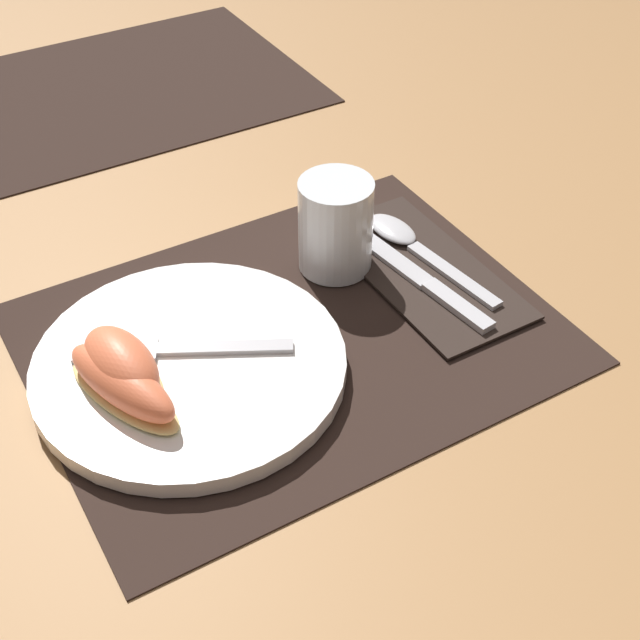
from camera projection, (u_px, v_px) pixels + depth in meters
The scene contains 11 objects.
ground_plane at pixel (293, 336), 0.81m from camera, with size 3.00×3.00×0.00m, color #A37547.
placemat at pixel (293, 334), 0.81m from camera, with size 0.46×0.36×0.00m.
placemat_far at pixel (126, 87), 1.18m from camera, with size 0.46×0.36×0.00m.
plate at pixel (188, 363), 0.77m from camera, with size 0.27×0.27×0.02m.
juice_glass at pixel (335, 230), 0.86m from camera, with size 0.07×0.07×0.09m.
napkin at pixel (422, 270), 0.88m from camera, with size 0.11×0.23×0.00m.
knife at pixel (417, 276), 0.86m from camera, with size 0.04×0.21×0.01m.
spoon at pixel (408, 241), 0.90m from camera, with size 0.04×0.18×0.01m.
fork at pixel (166, 349), 0.77m from camera, with size 0.18×0.11×0.00m.
citrus_wedge_0 at pixel (120, 364), 0.73m from camera, with size 0.06×0.10×0.05m.
citrus_wedge_1 at pixel (122, 385), 0.71m from camera, with size 0.08×0.13×0.04m.
Camera 1 is at (-0.28, -0.53, 0.55)m, focal length 50.00 mm.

